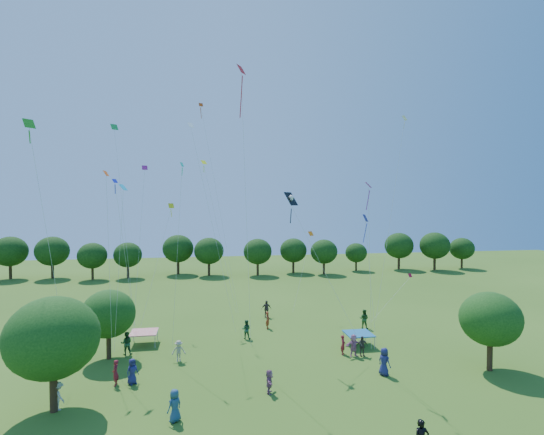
{
  "coord_description": "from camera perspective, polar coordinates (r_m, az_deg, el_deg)",
  "views": [
    {
      "loc": [
        -4.88,
        -15.32,
        12.04
      ],
      "look_at": [
        0.0,
        14.0,
        11.0
      ],
      "focal_mm": 28.0,
      "sensor_mm": 36.0,
      "label": 1
    }
  ],
  "objects": [
    {
      "name": "near_tree_west",
      "position": [
        28.18,
        -27.41,
        -14.16
      ],
      "size": [
        5.2,
        5.2,
        6.65
      ],
      "color": "#422B19",
      "rests_on": "ground"
    },
    {
      "name": "near_tree_north",
      "position": [
        35.68,
        -21.15,
        -11.99
      ],
      "size": [
        4.07,
        4.07,
        5.34
      ],
      "color": "#422B19",
      "rests_on": "ground"
    },
    {
      "name": "near_tree_east",
      "position": [
        34.88,
        27.3,
        -12.03
      ],
      "size": [
        4.25,
        4.25,
        5.64
      ],
      "color": "#422B19",
      "rests_on": "ground"
    },
    {
      "name": "treeline",
      "position": [
        71.26,
        -6.87,
        -4.42
      ],
      "size": [
        88.01,
        8.77,
        6.77
      ],
      "color": "#422B19",
      "rests_on": "ground"
    },
    {
      "name": "tent_red_stripe",
      "position": [
        38.79,
        -16.83,
        -14.56
      ],
      "size": [
        2.2,
        2.2,
        1.1
      ],
      "color": "red",
      "rests_on": "ground"
    },
    {
      "name": "tent_blue",
      "position": [
        37.59,
        11.56,
        -15.06
      ],
      "size": [
        2.2,
        2.2,
        1.1
      ],
      "color": "#165D8F",
      "rests_on": "ground"
    },
    {
      "name": "crowd_person_0",
      "position": [
        31.32,
        -18.27,
        -19.05
      ],
      "size": [
        0.92,
        0.88,
        1.69
      ],
      "primitive_type": "imported",
      "rotation": [
        0.0,
        0.0,
        0.7
      ],
      "color": "navy",
      "rests_on": "ground"
    },
    {
      "name": "crowd_person_1",
      "position": [
        41.63,
        -0.57,
        -13.64
      ],
      "size": [
        0.53,
        0.69,
        1.64
      ],
      "primitive_type": "imported",
      "rotation": [
        0.0,
        0.0,
        1.32
      ],
      "color": "maroon",
      "rests_on": "ground"
    },
    {
      "name": "crowd_person_2",
      "position": [
        38.83,
        -3.49,
        -14.78
      ],
      "size": [
        0.91,
        0.64,
        1.67
      ],
      "primitive_type": "imported",
      "rotation": [
        0.0,
        0.0,
        2.88
      ],
      "color": "#225032",
      "rests_on": "ground"
    },
    {
      "name": "crowd_person_3",
      "position": [
        29.42,
        -26.82,
        -20.63
      ],
      "size": [
        1.12,
        1.08,
        1.64
      ],
      "primitive_type": "imported",
      "rotation": [
        0.0,
        0.0,
        2.41
      ],
      "color": "beige",
      "rests_on": "ground"
    },
    {
      "name": "crowd_person_4",
      "position": [
        35.44,
        12.01,
        -16.55
      ],
      "size": [
        0.94,
        0.47,
        1.58
      ],
      "primitive_type": "imported",
      "rotation": [
        0.0,
        0.0,
        6.23
      ],
      "color": "#3C3530",
      "rests_on": "ground"
    },
    {
      "name": "crowd_person_5",
      "position": [
        35.24,
        10.93,
        -16.52
      ],
      "size": [
        1.69,
        0.86,
        1.73
      ],
      "primitive_type": "imported",
      "rotation": [
        0.0,
        0.0,
        6.47
      ],
      "color": "#A7618C",
      "rests_on": "ground"
    },
    {
      "name": "crowd_person_6",
      "position": [
        32.15,
        14.85,
        -18.21
      ],
      "size": [
        0.91,
        1.08,
        1.93
      ],
      "primitive_type": "imported",
      "rotation": [
        0.0,
        0.0,
        2.07
      ],
      "color": "navy",
      "rests_on": "ground"
    },
    {
      "name": "crowd_person_7",
      "position": [
        35.52,
        9.53,
        -16.53
      ],
      "size": [
        0.6,
        0.68,
        1.53
      ],
      "primitive_type": "imported",
      "rotation": [
        0.0,
        0.0,
        1.06
      ],
      "color": "maroon",
      "rests_on": "ground"
    },
    {
      "name": "crowd_person_8",
      "position": [
        42.63,
        12.27,
        -13.18
      ],
      "size": [
        1.02,
        0.91,
        1.82
      ],
      "primitive_type": "imported",
      "rotation": [
        0.0,
        0.0,
        2.54
      ],
      "color": "#224E21",
      "rests_on": "ground"
    },
    {
      "name": "crowd_person_9",
      "position": [
        34.39,
        -12.45,
        -17.12
      ],
      "size": [
        1.07,
        0.53,
        1.6
      ],
      "primitive_type": "imported",
      "rotation": [
        0.0,
        0.0,
        6.34
      ],
      "color": "#A49C83",
      "rests_on": "ground"
    },
    {
      "name": "crowd_person_10",
      "position": [
        45.51,
        -0.77,
        -12.18
      ],
      "size": [
        1.07,
        0.55,
        1.77
      ],
      "primitive_type": "imported",
      "rotation": [
        0.0,
        0.0,
        -0.08
      ],
      "color": "#413634",
      "rests_on": "ground"
    },
    {
      "name": "crowd_person_11",
      "position": [
        28.68,
        -0.37,
        -21.18
      ],
      "size": [
        0.76,
        1.47,
        1.5
      ],
      "primitive_type": "imported",
      "rotation": [
        0.0,
        0.0,
        1.38
      ],
      "color": "#8A5074",
      "rests_on": "ground"
    },
    {
      "name": "crowd_person_12",
      "position": [
        26.02,
        -12.95,
        -23.41
      ],
      "size": [
        0.97,
        0.95,
        1.79
      ],
      "primitive_type": "imported",
      "rotation": [
        0.0,
        0.0,
        3.88
      ],
      "color": "navy",
      "rests_on": "ground"
    },
    {
      "name": "crowd_person_13",
      "position": [
        31.44,
        -20.31,
        -19.0
      ],
      "size": [
        0.44,
        0.65,
        1.68
      ],
      "primitive_type": "imported",
      "rotation": [
        0.0,
        0.0,
        4.77
      ],
      "color": "maroon",
      "rests_on": "ground"
    },
    {
      "name": "crowd_person_14",
      "position": [
        36.85,
        -18.99,
        -15.69
      ],
      "size": [
        0.93,
        0.55,
        1.81
      ],
      "primitive_type": "imported",
      "rotation": [
        0.0,
        0.0,
        3.22
      ],
      "color": "#214D2A",
      "rests_on": "ground"
    },
    {
      "name": "pirate_kite",
      "position": [
        33.9,
        2.73,
        2.27
      ],
      "size": [
        5.4,
        4.1,
        11.59
      ],
      "color": "black"
    },
    {
      "name": "red_high_kite",
      "position": [
        32.12,
        -3.96,
        13.44
      ],
      "size": [
        1.05,
        0.86,
        20.85
      ],
      "color": "red"
    },
    {
      "name": "small_kite_0",
      "position": [
        44.17,
        17.16,
        -8.61
      ],
      "size": [
        5.88,
        3.87,
        3.61
      ],
      "color": "red"
    },
    {
      "name": "small_kite_1",
      "position": [
        33.52,
        -21.25,
        0.35
      ],
      "size": [
        0.83,
        2.03,
        13.13
      ],
      "color": "#FF530D"
    },
    {
      "name": "small_kite_2",
      "position": [
        41.55,
        -14.05,
        -1.22
      ],
      "size": [
        2.61,
        5.43,
        10.69
      ],
      "color": "yellow"
    },
    {
      "name": "small_kite_3",
      "position": [
        29.51,
        -29.1,
        5.59
      ],
      "size": [
        2.06,
        1.52,
        15.77
      ],
      "color": "#22911A"
    },
    {
      "name": "small_kite_4",
      "position": [
        30.27,
        12.65,
        -3.0
      ],
      "size": [
        1.61,
        1.54,
        9.93
      ],
      "color": "#1314C2"
    },
    {
      "name": "small_kite_5",
      "position": [
        41.27,
        -17.04,
        1.92
      ],
      "size": [
        0.72,
        5.28,
        14.32
      ],
      "color": "#941876"
    },
    {
      "name": "small_kite_6",
      "position": [
        41.21,
        16.59,
        6.87
      ],
      "size": [
        3.43,
        1.56,
        18.87
      ],
      "color": "silver"
    },
    {
      "name": "small_kite_7",
      "position": [
        32.83,
        -19.56,
        0.21
      ],
      "size": [
        0.9,
        1.33,
        12.1
      ],
      "color": "#0D9FCE"
    },
    {
      "name": "small_kite_8",
      "position": [
        44.18,
        -8.19,
        7.27
      ],
      "size": [
        3.75,
        4.36,
        21.16
      ],
      "color": "#DA420C"
    },
    {
      "name": "small_kite_9",
      "position": [
        45.16,
        4.92,
        -3.62
      ],
      "size": [
        3.12,
        3.97,
        7.67
      ],
      "color": "orange"
    },
    {
      "name": "small_kite_10",
      "position": [
        44.37,
        -8.35,
        3.51
      ],
      "size": [
        3.39,
        4.52,
        15.2
      ],
      "color": "#EBF715"
    },
    {
      "name": "small_kite_11",
      "position": [
        42.58,
        -19.98,
        6.71
      ],
      "size": [
        2.96,
        6.11,
        18.31
      ],
      "color": "green"
    },
    {
      "name": "small_kite_12",
      "position": [
        37.58,
        -19.79,
        -0.02
      ],
      "size": [
        1.63,
        0.85,
        12.71
      ],
      "color": "#131FC5"
    },
    {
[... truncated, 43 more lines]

